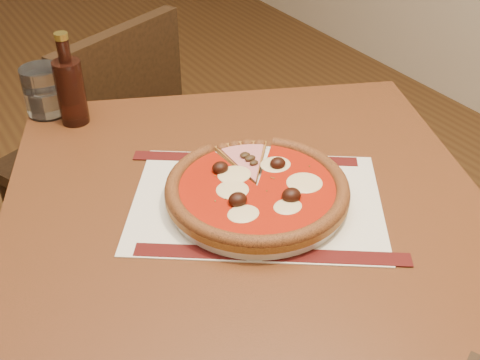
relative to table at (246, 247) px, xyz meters
name	(u,v)px	position (x,y,z in m)	size (l,w,h in m)	color
table	(246,247)	(0.00, 0.00, 0.00)	(1.05, 1.05, 0.75)	brown
chair_far	(105,149)	(-0.02, 0.70, -0.17)	(0.52, 0.52, 0.84)	black
placemat	(257,202)	(0.01, -0.01, 0.10)	(0.41, 0.29, 0.00)	white
plate	(257,197)	(0.01, -0.01, 0.11)	(0.29, 0.29, 0.02)	white
pizza	(257,187)	(0.01, -0.01, 0.13)	(0.30, 0.30, 0.04)	#AF712A
ham_slice	(255,158)	(0.06, 0.06, 0.13)	(0.09, 0.14, 0.02)	#AF712A
water_glass	(44,91)	(-0.19, 0.47, 0.15)	(0.08, 0.08, 0.10)	white
bottle	(70,89)	(-0.15, 0.41, 0.17)	(0.06, 0.06, 0.19)	black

